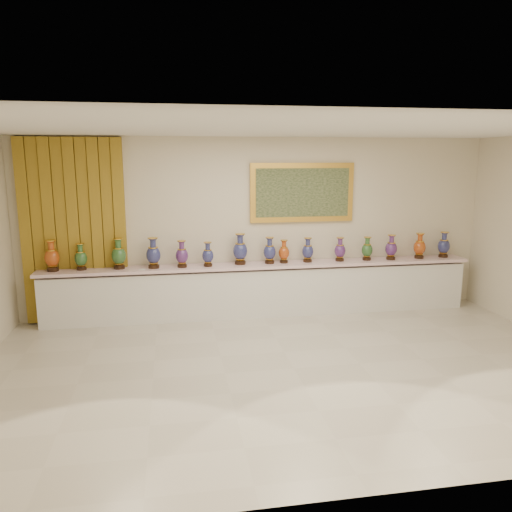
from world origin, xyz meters
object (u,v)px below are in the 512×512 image
(counter, at_px, (262,290))
(vase_0, at_px, (52,257))
(vase_1, at_px, (81,258))
(vase_2, at_px, (119,255))

(counter, xyz_separation_m, vase_0, (-3.36, 0.00, 0.69))
(vase_1, bearing_deg, vase_2, -1.72)
(vase_0, distance_m, vase_1, 0.43)
(vase_2, bearing_deg, vase_1, 178.28)
(vase_1, xyz_separation_m, vase_2, (0.59, -0.02, 0.03))
(counter, relative_size, vase_2, 14.67)
(counter, xyz_separation_m, vase_2, (-2.34, 0.00, 0.69))
(vase_0, bearing_deg, vase_1, 2.77)
(counter, bearing_deg, vase_1, 179.58)
(vase_0, xyz_separation_m, vase_1, (0.43, 0.02, -0.03))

